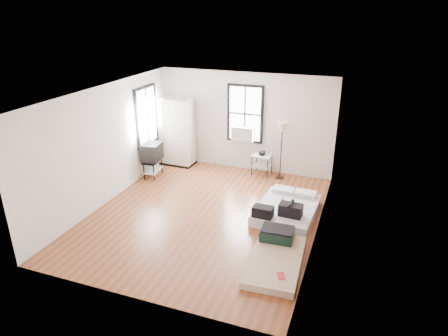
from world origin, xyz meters
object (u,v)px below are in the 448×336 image
at_px(wardrobe, 177,132).
at_px(tv_stand, 152,153).
at_px(mattress_main, 286,209).
at_px(side_table, 262,159).
at_px(mattress_bare, 276,254).
at_px(floor_lamp, 282,130).

bearing_deg(wardrobe, tv_stand, -98.89).
distance_m(mattress_main, tv_stand, 4.10).
height_order(side_table, tv_stand, tv_stand).
distance_m(mattress_bare, wardrobe, 5.53).
bearing_deg(side_table, tv_stand, -157.35).
distance_m(mattress_bare, side_table, 4.10).
xyz_separation_m(wardrobe, floor_lamp, (3.14, 0.00, 0.38)).
height_order(mattress_bare, floor_lamp, floor_lamp).
distance_m(wardrobe, tv_stand, 1.16).
distance_m(wardrobe, side_table, 2.65).
distance_m(mattress_main, floor_lamp, 2.45).
height_order(wardrobe, side_table, wardrobe).
bearing_deg(tv_stand, mattress_main, -18.99).
distance_m(side_table, floor_lamp, 1.06).
relative_size(mattress_bare, tv_stand, 1.87).
xyz_separation_m(floor_lamp, tv_stand, (-3.35, -1.10, -0.69)).
bearing_deg(mattress_bare, tv_stand, 143.96).
bearing_deg(mattress_bare, side_table, 105.96).
bearing_deg(floor_lamp, tv_stand, -161.80).
distance_m(mattress_main, side_table, 2.42).
distance_m(mattress_bare, tv_stand, 4.97).
relative_size(mattress_main, floor_lamp, 1.10).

